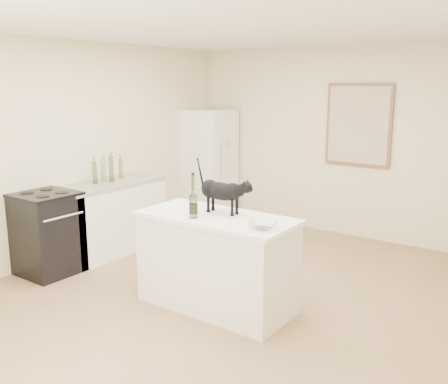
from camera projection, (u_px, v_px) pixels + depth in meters
floor at (221, 296)px, 5.01m from camera, size 5.50×5.50×0.00m
ceiling at (220, 26)px, 4.46m from camera, size 5.50×5.50×0.00m
wall_back at (337, 142)px, 6.92m from camera, size 4.50×0.00×4.50m
wall_left at (70, 151)px, 6.02m from camera, size 0.00×5.50×5.50m
island_base at (217, 264)px, 4.71m from camera, size 1.44×0.67×0.86m
island_top at (216, 218)px, 4.61m from camera, size 1.50×0.70×0.04m
left_cabinets at (110, 219)px, 6.27m from camera, size 0.60×1.40×0.86m
left_countertop at (108, 184)px, 6.18m from camera, size 0.62×1.44×0.04m
stove at (48, 234)px, 5.56m from camera, size 0.60×0.60×0.90m
fridge at (209, 165)px, 7.81m from camera, size 0.68×0.68×1.70m
artwork_frame at (358, 125)px, 6.67m from camera, size 0.90×0.03×1.10m
artwork_canvas at (358, 125)px, 6.65m from camera, size 0.82×0.00×1.02m
black_cat at (222, 194)px, 4.66m from camera, size 0.54×0.19×0.37m
wine_bottle at (193, 198)px, 4.49m from camera, size 0.09×0.09×0.36m
glass_bowl at (263, 226)px, 4.17m from camera, size 0.32×0.32×0.06m
fridge_paper at (230, 144)px, 7.60m from camera, size 0.04×0.13×0.17m
counter_bottle_cluster at (107, 170)px, 6.17m from camera, size 0.12×0.46×0.31m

